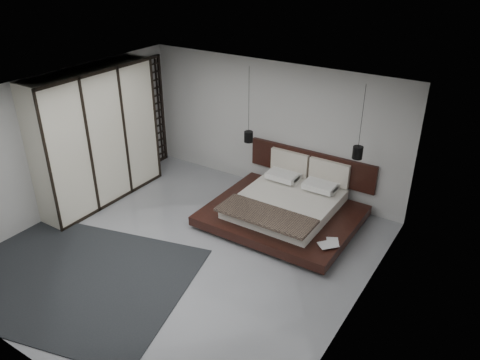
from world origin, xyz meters
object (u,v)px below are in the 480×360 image
Objects in this scene: bed at (286,207)px; wardrobe at (97,137)px; pendant_left at (249,136)px; rug at (67,276)px; lattice_screen at (150,114)px; pendant_right at (358,152)px.

wardrobe is (-3.67, -1.30, 1.10)m from bed.
pendant_left is at bearing 34.62° from wardrobe.
pendant_left is at bearing 158.96° from bed.
rug is at bearing -55.96° from wardrobe.
pendant_left is 0.39× the size of rug.
bed is 0.70× the size of rug.
bed is 4.15m from rug.
pendant_left is 3.07m from wardrobe.
lattice_screen is at bearing 97.75° from wardrobe.
wardrobe is (0.25, -1.85, 0.09)m from lattice_screen.
pendant_left reaches higher than bed.
wardrobe is at bearing -82.25° from lattice_screen.
wardrobe is at bearing 124.04° from rug.
wardrobe is (-2.53, -1.75, 0.02)m from pendant_left.
pendant_left reaches higher than wardrobe.
wardrobe is at bearing -160.09° from pendant_right.
lattice_screen reaches higher than bed.
pendant_right is at bearing 0.00° from pendant_left.
pendant_left is at bearing 75.44° from rug.
lattice_screen is 1.87m from wardrobe.
wardrobe is at bearing -145.38° from pendant_left.
pendant_right is at bearing 21.04° from bed.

